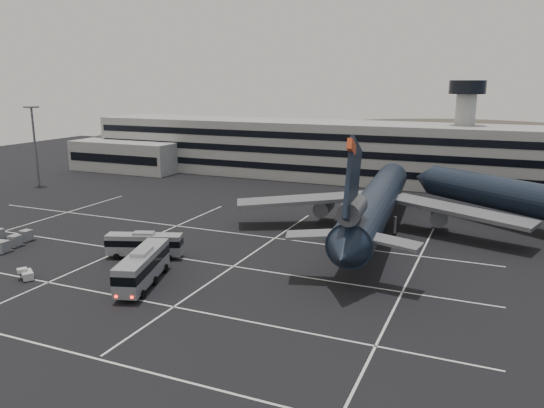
{
  "coord_description": "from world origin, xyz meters",
  "views": [
    {
      "loc": [
        42.89,
        -54.67,
        23.82
      ],
      "look_at": [
        10.8,
        19.65,
        5.0
      ],
      "focal_mm": 35.0,
      "sensor_mm": 36.0,
      "label": 1
    }
  ],
  "objects": [
    {
      "name": "lane_markings",
      "position": [
        0.95,
        0.72,
        0.01
      ],
      "size": [
        90.0,
        55.62,
        0.01
      ],
      "color": "silver",
      "rests_on": "ground"
    },
    {
      "name": "uld_cluster",
      "position": [
        -23.68,
        -1.78,
        0.84
      ],
      "size": [
        8.24,
        9.09,
        1.73
      ],
      "rotation": [
        0.0,
        0.0,
        0.27
      ],
      "color": "#2D2D30",
      "rests_on": "ground"
    },
    {
      "name": "ground",
      "position": [
        0.0,
        0.0,
        0.0
      ],
      "size": [
        260.0,
        260.0,
        0.0
      ],
      "primitive_type": "plane",
      "color": "black",
      "rests_on": "ground"
    },
    {
      "name": "bus_near",
      "position": [
        5.06,
        -5.94,
        2.39
      ],
      "size": [
        6.4,
        12.65,
        4.37
      ],
      "rotation": [
        0.0,
        0.0,
        0.3
      ],
      "color": "gray",
      "rests_on": "ground"
    },
    {
      "name": "trijet_main",
      "position": [
        25.89,
        25.66,
        5.25
      ],
      "size": [
        47.28,
        57.7,
        18.08
      ],
      "rotation": [
        0.0,
        0.0,
        0.09
      ],
      "color": "black",
      "rests_on": "ground"
    },
    {
      "name": "hills",
      "position": [
        17.99,
        170.0,
        -12.07
      ],
      "size": [
        352.0,
        180.0,
        44.0
      ],
      "color": "#38332B",
      "rests_on": "ground"
    },
    {
      "name": "lightpole_left",
      "position": [
        -55.0,
        35.0,
        11.82
      ],
      "size": [
        2.4,
        2.4,
        18.28
      ],
      "color": "slate",
      "rests_on": "ground"
    },
    {
      "name": "tug_b",
      "position": [
        -9.12,
        -10.23,
        0.63
      ],
      "size": [
        2.58,
        2.35,
        1.43
      ],
      "rotation": [
        0.0,
        0.0,
        0.98
      ],
      "color": "beige",
      "rests_on": "ground"
    },
    {
      "name": "terminal",
      "position": [
        -2.95,
        71.14,
        6.93
      ],
      "size": [
        125.0,
        26.0,
        24.0
      ],
      "color": "gray",
      "rests_on": "ground"
    },
    {
      "name": "bus_far",
      "position": [
        -0.88,
        2.35,
        2.01
      ],
      "size": [
        10.58,
        5.85,
        3.67
      ],
      "rotation": [
        0.0,
        0.0,
        1.92
      ],
      "color": "gray",
      "rests_on": "ground"
    }
  ]
}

